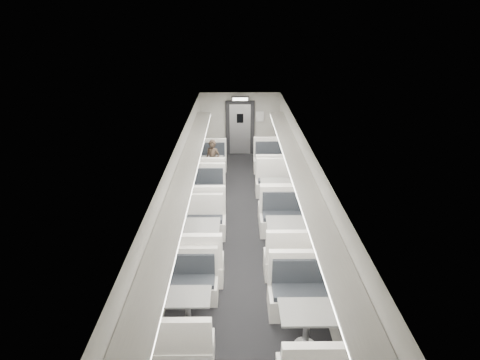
{
  "coord_description": "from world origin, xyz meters",
  "views": [
    {
      "loc": [
        -0.14,
        -7.97,
        5.17
      ],
      "look_at": [
        -0.05,
        0.87,
        1.15
      ],
      "focal_mm": 28.0,
      "sensor_mm": 36.0,
      "label": 1
    }
  ],
  "objects_px": {
    "booth_left_b": "(205,203)",
    "passenger": "(213,161)",
    "booth_left_d": "(188,311)",
    "booth_right_c": "(286,237)",
    "booth_right_d": "(307,329)",
    "booth_left_a": "(211,168)",
    "exit_sign": "(240,99)",
    "booth_left_c": "(199,240)",
    "booth_right_b": "(277,194)",
    "booth_right_a": "(271,169)",
    "vestibule_door": "(240,128)"
  },
  "relations": [
    {
      "from": "booth_left_d",
      "to": "vestibule_door",
      "type": "xyz_separation_m",
      "value": [
        1.0,
        8.86,
        0.68
      ]
    },
    {
      "from": "booth_left_b",
      "to": "booth_right_a",
      "type": "xyz_separation_m",
      "value": [
        2.0,
        2.3,
        0.01
      ]
    },
    {
      "from": "booth_right_d",
      "to": "passenger",
      "type": "relative_size",
      "value": 1.6
    },
    {
      "from": "exit_sign",
      "to": "booth_left_b",
      "type": "bearing_deg",
      "value": -102.94
    },
    {
      "from": "booth_right_c",
      "to": "exit_sign",
      "type": "height_order",
      "value": "exit_sign"
    },
    {
      "from": "booth_left_b",
      "to": "vestibule_door",
      "type": "relative_size",
      "value": 1.02
    },
    {
      "from": "booth_right_c",
      "to": "booth_left_a",
      "type": "bearing_deg",
      "value": 115.17
    },
    {
      "from": "booth_right_b",
      "to": "exit_sign",
      "type": "xyz_separation_m",
      "value": [
        -1.0,
        3.91,
        1.88
      ]
    },
    {
      "from": "booth_left_c",
      "to": "vestibule_door",
      "type": "xyz_separation_m",
      "value": [
        1.0,
        6.73,
        0.62
      ]
    },
    {
      "from": "booth_left_d",
      "to": "vestibule_door",
      "type": "height_order",
      "value": "vestibule_door"
    },
    {
      "from": "booth_left_c",
      "to": "booth_right_c",
      "type": "height_order",
      "value": "booth_left_c"
    },
    {
      "from": "passenger",
      "to": "booth_left_b",
      "type": "bearing_deg",
      "value": -68.75
    },
    {
      "from": "booth_right_b",
      "to": "booth_left_a",
      "type": "bearing_deg",
      "value": 134.04
    },
    {
      "from": "booth_right_a",
      "to": "booth_right_b",
      "type": "relative_size",
      "value": 0.97
    },
    {
      "from": "booth_left_c",
      "to": "booth_right_c",
      "type": "relative_size",
      "value": 1.04
    },
    {
      "from": "booth_right_b",
      "to": "booth_right_c",
      "type": "height_order",
      "value": "booth_right_c"
    },
    {
      "from": "booth_left_b",
      "to": "passenger",
      "type": "relative_size",
      "value": 1.52
    },
    {
      "from": "passenger",
      "to": "booth_left_d",
      "type": "bearing_deg",
      "value": -67.39
    },
    {
      "from": "booth_left_a",
      "to": "booth_right_c",
      "type": "xyz_separation_m",
      "value": [
        2.0,
        -4.26,
        0.04
      ]
    },
    {
      "from": "booth_left_a",
      "to": "exit_sign",
      "type": "relative_size",
      "value": 3.27
    },
    {
      "from": "booth_left_c",
      "to": "booth_right_b",
      "type": "height_order",
      "value": "booth_left_c"
    },
    {
      "from": "booth_left_c",
      "to": "passenger",
      "type": "distance_m",
      "value": 4.17
    },
    {
      "from": "booth_right_b",
      "to": "booth_left_d",
      "type": "bearing_deg",
      "value": -114.15
    },
    {
      "from": "booth_left_a",
      "to": "booth_right_d",
      "type": "bearing_deg",
      "value": -74.07
    },
    {
      "from": "booth_right_c",
      "to": "passenger",
      "type": "distance_m",
      "value": 4.47
    },
    {
      "from": "booth_right_c",
      "to": "exit_sign",
      "type": "xyz_separation_m",
      "value": [
        -1.0,
        6.1,
        1.88
      ]
    },
    {
      "from": "booth_left_a",
      "to": "booth_right_b",
      "type": "distance_m",
      "value": 2.88
    },
    {
      "from": "booth_left_b",
      "to": "booth_right_c",
      "type": "bearing_deg",
      "value": -41.15
    },
    {
      "from": "booth_left_c",
      "to": "vestibule_door",
      "type": "bearing_deg",
      "value": 81.55
    },
    {
      "from": "booth_left_d",
      "to": "booth_right_c",
      "type": "distance_m",
      "value": 3.03
    },
    {
      "from": "booth_right_d",
      "to": "vestibule_door",
      "type": "distance_m",
      "value": 9.41
    },
    {
      "from": "booth_right_a",
      "to": "booth_right_c",
      "type": "relative_size",
      "value": 0.97
    },
    {
      "from": "passenger",
      "to": "exit_sign",
      "type": "xyz_separation_m",
      "value": [
        0.92,
        2.08,
        1.57
      ]
    },
    {
      "from": "booth_right_d",
      "to": "vestibule_door",
      "type": "height_order",
      "value": "vestibule_door"
    },
    {
      "from": "booth_left_b",
      "to": "booth_right_b",
      "type": "bearing_deg",
      "value": 12.42
    },
    {
      "from": "booth_left_b",
      "to": "booth_right_c",
      "type": "height_order",
      "value": "booth_right_c"
    },
    {
      "from": "booth_right_a",
      "to": "booth_left_d",
      "type": "bearing_deg",
      "value": -107.57
    },
    {
      "from": "booth_left_b",
      "to": "exit_sign",
      "type": "height_order",
      "value": "exit_sign"
    },
    {
      "from": "passenger",
      "to": "booth_right_b",
      "type": "bearing_deg",
      "value": -20.38
    },
    {
      "from": "booth_right_d",
      "to": "vestibule_door",
      "type": "relative_size",
      "value": 1.08
    },
    {
      "from": "booth_left_a",
      "to": "booth_left_c",
      "type": "relative_size",
      "value": 0.86
    },
    {
      "from": "booth_left_b",
      "to": "exit_sign",
      "type": "relative_size",
      "value": 3.45
    },
    {
      "from": "booth_right_c",
      "to": "passenger",
      "type": "relative_size",
      "value": 1.6
    },
    {
      "from": "booth_right_c",
      "to": "booth_left_c",
      "type": "bearing_deg",
      "value": -176.03
    },
    {
      "from": "booth_left_c",
      "to": "booth_left_d",
      "type": "relative_size",
      "value": 1.18
    },
    {
      "from": "booth_left_a",
      "to": "booth_left_c",
      "type": "height_order",
      "value": "booth_left_c"
    },
    {
      "from": "booth_left_c",
      "to": "passenger",
      "type": "xyz_separation_m",
      "value": [
        0.08,
        4.16,
        0.29
      ]
    },
    {
      "from": "booth_left_c",
      "to": "booth_right_c",
      "type": "xyz_separation_m",
      "value": [
        2.0,
        0.14,
        -0.02
      ]
    },
    {
      "from": "booth_left_a",
      "to": "booth_left_c",
      "type": "distance_m",
      "value": 4.4
    },
    {
      "from": "booth_left_a",
      "to": "exit_sign",
      "type": "distance_m",
      "value": 2.84
    }
  ]
}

